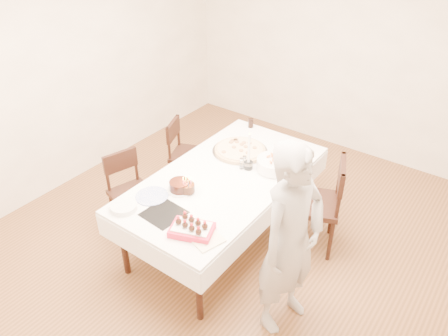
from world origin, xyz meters
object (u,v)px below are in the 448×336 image
Objects in this scene: person at (291,242)px; pasta_bowl at (274,164)px; chair_right_savory at (314,203)px; taper_candle at (249,151)px; pizza_pepperoni at (285,153)px; strawberry_box at (192,229)px; chair_left_dessert at (132,194)px; pizza_white at (240,150)px; birthday_cake at (187,185)px; layer_cake at (180,186)px; cola_glass at (251,123)px; dining_table at (224,208)px; chair_left_savory at (189,155)px.

person is 1.11m from pasta_bowl.
taper_candle reaches higher than chair_right_savory.
strawberry_box is at bearing -90.14° from pizza_pepperoni.
chair_left_dessert is 2.51× the size of pasta_bowl.
pasta_bowl reaches higher than pizza_white.
chair_right_savory reaches higher than birthday_cake.
pizza_white is 2.44× the size of layer_cake.
taper_candle is 3.79× the size of cola_glass.
chair_left_dessert reaches higher than dining_table.
dining_table is 6.29× the size of pasta_bowl.
taper_candle is (-0.21, -0.13, 0.14)m from pasta_bowl.
pizza_white and pizza_pepperoni have the same top height.
chair_right_savory is 2.94× the size of pasta_bowl.
pizza_white is 5.37× the size of cola_glass.
cola_glass is at bearing 99.43° from birthday_cake.
layer_cake is (-1.18, 0.09, -0.04)m from person.
chair_left_dessert reaches higher than strawberry_box.
cola_glass is 0.77× the size of birthday_cake.
pizza_pepperoni is at bearing 70.02° from taper_candle.
birthday_cake is at bearing -161.20° from chair_left_dessert.
pasta_bowl is at bearing 50.38° from dining_table.
dining_table is 1.27× the size of person.
chair_left_savory is 1.26m from pasta_bowl.
dining_table is at bearing -73.50° from pizza_white.
chair_left_savory is at bearing 174.20° from pasta_bowl.
dining_table is 0.95m from chair_left_dessert.
chair_left_savory reaches higher than pizza_white.
chair_left_savory is 2.16m from person.
strawberry_box is at bearing -39.54° from layer_cake.
person is at bearing -40.76° from taper_candle.
person is 2.91× the size of pizza_white.
dining_table is at bearing -172.57° from chair_right_savory.
person is at bearing -53.03° from pasta_bowl.
chair_left_savory is (-1.63, 0.07, -0.08)m from chair_right_savory.
cola_glass reaches higher than dining_table.
chair_left_dessert is 2.10× the size of taper_candle.
pizza_pepperoni is 1.16× the size of layer_cake.
chair_right_savory is at bearing -27.94° from pizza_pepperoni.
person is 7.10× the size of layer_cake.
chair_right_savory is at bearing 30.11° from dining_table.
chair_left_savory reaches higher than pizza_pepperoni.
taper_candle is at bearing 70.87° from birthday_cake.
chair_left_savory is 0.81m from pizza_white.
pizza_white is 0.47m from pasta_bowl.
chair_left_dessert is at bearing -144.98° from pasta_bowl.
person is 4.96× the size of strawberry_box.
taper_candle is at bearing -109.98° from pizza_pepperoni.
pizza_pepperoni is at bearing 70.53° from birthday_cake.
chair_left_savory is 7.91× the size of cola_glass.
layer_cake is 0.59m from strawberry_box.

